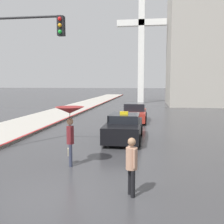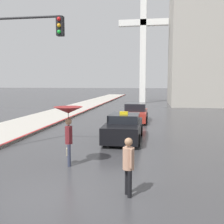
{
  "view_description": "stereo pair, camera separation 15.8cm",
  "coord_description": "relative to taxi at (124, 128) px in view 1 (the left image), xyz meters",
  "views": [
    {
      "loc": [
        2.54,
        -6.22,
        3.08
      ],
      "look_at": [
        0.34,
        8.69,
        1.4
      ],
      "focal_mm": 42.0,
      "sensor_mm": 36.0,
      "label": 1
    },
    {
      "loc": [
        2.7,
        -6.2,
        3.08
      ],
      "look_at": [
        0.34,
        8.69,
        1.4
      ],
      "focal_mm": 42.0,
      "sensor_mm": 36.0,
      "label": 2
    }
  ],
  "objects": [
    {
      "name": "traffic_light",
      "position": [
        -4.39,
        -3.14,
        3.59
      ],
      "size": [
        3.63,
        0.38,
        6.14
      ],
      "color": "black",
      "rests_on": "ground_plane"
    },
    {
      "name": "sedan_red",
      "position": [
        0.15,
        6.97,
        -0.0
      ],
      "size": [
        1.91,
        4.46,
        1.45
      ],
      "rotation": [
        0.0,
        0.0,
        3.14
      ],
      "color": "#A52D23",
      "rests_on": "ground_plane"
    },
    {
      "name": "pedestrian_man",
      "position": [
        0.92,
        -7.06,
        0.29
      ],
      "size": [
        0.42,
        0.45,
        1.62
      ],
      "rotation": [
        0.0,
        0.0,
        -1.14
      ],
      "color": "black",
      "rests_on": "ground_plane"
    },
    {
      "name": "ground_plane",
      "position": [
        -1.14,
        -7.73,
        -0.66
      ],
      "size": [
        300.0,
        300.0,
        0.0
      ],
      "primitive_type": "plane",
      "color": "#38383A"
    },
    {
      "name": "taxi",
      "position": [
        0.0,
        0.0,
        0.0
      ],
      "size": [
        1.91,
        4.32,
        1.55
      ],
      "rotation": [
        0.0,
        0.0,
        3.14
      ],
      "color": "black",
      "rests_on": "ground_plane"
    },
    {
      "name": "monument_cross",
      "position": [
        -0.1,
        26.49,
        8.78
      ],
      "size": [
        7.32,
        0.9,
        16.65
      ],
      "color": "white",
      "rests_on": "ground_plane"
    },
    {
      "name": "pedestrian_with_umbrella",
      "position": [
        -1.52,
        -4.76,
        1.15
      ],
      "size": [
        1.06,
        1.06,
        2.21
      ],
      "rotation": [
        0.0,
        0.0,
        1.91
      ],
      "color": "#2D3347",
      "rests_on": "ground_plane"
    }
  ]
}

